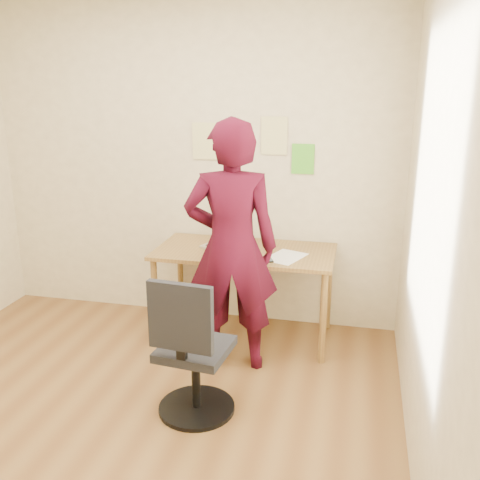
% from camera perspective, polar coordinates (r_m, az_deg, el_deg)
% --- Properties ---
extents(room, '(3.58, 3.58, 2.78)m').
position_cam_1_polar(room, '(2.96, -15.60, 3.06)').
color(room, brown).
rests_on(room, ground).
extents(desk, '(1.40, 0.70, 0.74)m').
position_cam_1_polar(desk, '(4.23, 0.52, -2.19)').
color(desk, olive).
rests_on(desk, ground).
extents(laptop, '(0.41, 0.39, 0.24)m').
position_cam_1_polar(laptop, '(4.28, -1.33, 0.00)').
color(laptop, silver).
rests_on(laptop, desk).
extents(paper_sheet, '(0.34, 0.40, 0.00)m').
position_cam_1_polar(paper_sheet, '(4.05, 4.88, -1.80)').
color(paper_sheet, white).
rests_on(paper_sheet, desk).
extents(phone, '(0.10, 0.13, 0.01)m').
position_cam_1_polar(phone, '(3.96, 3.02, -2.12)').
color(phone, black).
rests_on(phone, desk).
extents(wall_note_left, '(0.21, 0.00, 0.30)m').
position_cam_1_polar(wall_note_left, '(4.48, -3.78, 10.49)').
color(wall_note_left, '#DCD283').
rests_on(wall_note_left, room).
extents(wall_note_mid, '(0.21, 0.00, 0.30)m').
position_cam_1_polar(wall_note_mid, '(4.34, 3.67, 11.04)').
color(wall_note_mid, '#DCD283').
rests_on(wall_note_mid, room).
extents(wall_note_right, '(0.18, 0.00, 0.24)m').
position_cam_1_polar(wall_note_right, '(4.33, 6.73, 8.57)').
color(wall_note_right, '#52B829').
rests_on(wall_note_right, room).
extents(office_chair, '(0.48, 0.48, 0.93)m').
position_cam_1_polar(office_chair, '(3.34, -5.21, -12.42)').
color(office_chair, black).
rests_on(office_chair, ground).
extents(person, '(0.73, 0.55, 1.80)m').
position_cam_1_polar(person, '(3.73, -0.93, -0.82)').
color(person, '#3B0816').
rests_on(person, ground).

